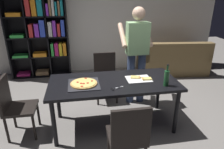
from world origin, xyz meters
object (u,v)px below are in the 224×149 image
Objects in this scene: pepperoni_pizza_on_tray at (84,84)px; bookshelf at (41,34)px; chair_left_end at (14,104)px; dining_table at (114,86)px; chair_near_camera at (128,135)px; person_serving_pizza at (137,51)px; chair_far_side at (105,74)px; couch at (172,61)px; wine_bottle at (167,78)px; kitchen_scissors at (115,88)px.

bookshelf is at bearing 110.71° from pepperoni_pizza_on_tray.
dining_table is at bearing 0.00° from chair_left_end.
chair_near_camera is 3.60m from bookshelf.
bookshelf reaches higher than chair_left_end.
chair_left_end is 0.51× the size of person_serving_pizza.
person_serving_pizza is at bearing -41.67° from bookshelf.
bookshelf is at bearing 119.58° from dining_table.
bookshelf reaches higher than chair_far_side.
chair_far_side is 2.18m from couch.
bookshelf is 4.46× the size of pepperoni_pizza_on_tray.
dining_table is 5.96× the size of wine_bottle.
pepperoni_pizza_on_tray is 1.16m from wine_bottle.
person_serving_pizza is (0.54, -0.22, 0.49)m from chair_far_side.
person_serving_pizza is 8.82× the size of kitchen_scissors.
bookshelf is 2.95m from kitchen_scissors.
chair_left_end is at bearing -91.86° from bookshelf.
dining_table is 4.31× the size of pepperoni_pizza_on_tray.
kitchen_scissors is at bearing 92.30° from chair_near_camera.
person_serving_pizza is at bearing 19.52° from chair_left_end.
couch is at bearing -6.87° from bookshelf.
dining_table is 2.76m from bookshelf.
chair_near_camera is 1.77m from person_serving_pizza.
chair_left_end is 2.14m from person_serving_pizza.
couch is 5.64× the size of wine_bottle.
wine_bottle is at bearing -118.06° from couch.
bookshelf is 2.53m from person_serving_pizza.
chair_near_camera is 0.72m from kitchen_scissors.
pepperoni_pizza_on_tray is at bearing -69.29° from bookshelf.
dining_table is 2.77m from couch.
chair_far_side is 1.08m from pepperoni_pizza_on_tray.
chair_near_camera is 3.47m from couch.
bookshelf reaches higher than wine_bottle.
bookshelf is (-1.35, 3.30, 0.53)m from chair_near_camera.
kitchen_scissors is (-0.03, -1.16, 0.24)m from chair_far_side.
chair_left_end is 2.06× the size of pepperoni_pizza_on_tray.
kitchen_scissors is at bearing 178.70° from wine_bottle.
kitchen_scissors reaches higher than dining_table.
wine_bottle is 0.73m from kitchen_scissors.
kitchen_scissors is (-0.72, 0.02, -0.11)m from wine_bottle.
kitchen_scissors is (1.40, -0.25, 0.24)m from chair_left_end.
kitchen_scissors is at bearing -120.99° from person_serving_pizza.
chair_far_side reaches higher than pepperoni_pizza_on_tray.
pepperoni_pizza_on_tray is at bearing -138.97° from couch.
chair_near_camera reaches higher than couch.
bookshelf is (0.08, 2.38, 0.53)m from chair_left_end.
wine_bottle is at bearing -52.24° from bookshelf.
kitchen_scissors is at bearing -26.66° from pepperoni_pizza_on_tray.
couch is 2.00m from person_serving_pizza.
pepperoni_pizza_on_tray is (0.91, -2.42, -0.27)m from bookshelf.
couch is 3.35m from bookshelf.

